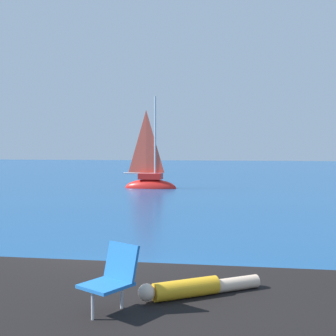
{
  "coord_description": "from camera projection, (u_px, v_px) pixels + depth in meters",
  "views": [
    {
      "loc": [
        2.39,
        -9.19,
        2.96
      ],
      "look_at": [
        -1.66,
        16.85,
        1.65
      ],
      "focal_mm": 48.36,
      "sensor_mm": 36.0,
      "label": 1
    }
  ],
  "objects": [
    {
      "name": "boulder_seaward",
      "position": [
        304.0,
        335.0,
        7.07
      ],
      "size": [
        0.89,
        1.0,
        0.6
      ],
      "primitive_type": "cube",
      "rotation": [
        0.12,
        0.01,
        1.69
      ],
      "color": "black",
      "rests_on": "ground"
    },
    {
      "name": "ground_plane",
      "position": [
        123.0,
        285.0,
        9.58
      ],
      "size": [
        160.0,
        160.0,
        0.0
      ],
      "primitive_type": "plane",
      "color": "navy"
    },
    {
      "name": "sailboat_near",
      "position": [
        150.0,
        183.0,
        31.34
      ],
      "size": [
        3.79,
        1.45,
        6.95
      ],
      "rotation": [
        0.0,
        0.0,
        6.23
      ],
      "color": "red",
      "rests_on": "ground"
    },
    {
      "name": "person_sunbather",
      "position": [
        195.0,
        288.0,
        5.95
      ],
      "size": [
        1.55,
        1.07,
        0.25
      ],
      "rotation": [
        0.0,
        0.0,
        0.56
      ],
      "color": "gold",
      "rests_on": "shore_ledge"
    },
    {
      "name": "beach_chair",
      "position": [
        113.0,
        275.0,
        5.39
      ],
      "size": [
        0.71,
        0.76,
        0.8
      ],
      "rotation": [
        0.0,
        0.0,
        4.19
      ],
      "color": "blue",
      "rests_on": "shore_ledge"
    }
  ]
}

